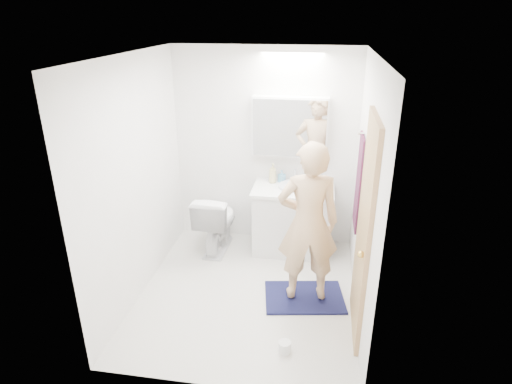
% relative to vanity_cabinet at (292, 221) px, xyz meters
% --- Properties ---
extents(floor, '(2.50, 2.50, 0.00)m').
position_rel_vanity_cabinet_xyz_m(floor, '(-0.38, -0.96, -0.39)').
color(floor, silver).
rests_on(floor, ground).
extents(ceiling, '(2.50, 2.50, 0.00)m').
position_rel_vanity_cabinet_xyz_m(ceiling, '(-0.38, -0.96, 2.01)').
color(ceiling, white).
rests_on(ceiling, floor).
extents(wall_back, '(2.50, 0.00, 2.50)m').
position_rel_vanity_cabinet_xyz_m(wall_back, '(-0.38, 0.29, 0.81)').
color(wall_back, white).
rests_on(wall_back, floor).
extents(wall_front, '(2.50, 0.00, 2.50)m').
position_rel_vanity_cabinet_xyz_m(wall_front, '(-0.38, -2.21, 0.81)').
color(wall_front, white).
rests_on(wall_front, floor).
extents(wall_left, '(0.00, 2.50, 2.50)m').
position_rel_vanity_cabinet_xyz_m(wall_left, '(-1.48, -0.96, 0.81)').
color(wall_left, white).
rests_on(wall_left, floor).
extents(wall_right, '(0.00, 2.50, 2.50)m').
position_rel_vanity_cabinet_xyz_m(wall_right, '(0.72, -0.96, 0.81)').
color(wall_right, white).
rests_on(wall_right, floor).
extents(vanity_cabinet, '(0.90, 0.55, 0.78)m').
position_rel_vanity_cabinet_xyz_m(vanity_cabinet, '(0.00, 0.00, 0.00)').
color(vanity_cabinet, silver).
rests_on(vanity_cabinet, floor).
extents(countertop, '(0.95, 0.58, 0.04)m').
position_rel_vanity_cabinet_xyz_m(countertop, '(0.00, -0.00, 0.41)').
color(countertop, white).
rests_on(countertop, vanity_cabinet).
extents(sink_basin, '(0.36, 0.36, 0.03)m').
position_rel_vanity_cabinet_xyz_m(sink_basin, '(0.00, 0.03, 0.45)').
color(sink_basin, silver).
rests_on(sink_basin, countertop).
extents(faucet, '(0.02, 0.02, 0.16)m').
position_rel_vanity_cabinet_xyz_m(faucet, '(0.00, 0.22, 0.51)').
color(faucet, '#B4B5B8').
rests_on(faucet, countertop).
extents(medicine_cabinet, '(0.88, 0.14, 0.70)m').
position_rel_vanity_cabinet_xyz_m(medicine_cabinet, '(-0.08, 0.21, 1.11)').
color(medicine_cabinet, white).
rests_on(medicine_cabinet, wall_back).
extents(mirror_panel, '(0.84, 0.01, 0.66)m').
position_rel_vanity_cabinet_xyz_m(mirror_panel, '(-0.08, 0.13, 1.11)').
color(mirror_panel, silver).
rests_on(mirror_panel, medicine_cabinet).
extents(toilet, '(0.45, 0.75, 0.75)m').
position_rel_vanity_cabinet_xyz_m(toilet, '(-0.91, -0.11, -0.01)').
color(toilet, white).
rests_on(toilet, floor).
extents(bath_rug, '(0.88, 0.67, 0.02)m').
position_rel_vanity_cabinet_xyz_m(bath_rug, '(0.22, -0.97, -0.38)').
color(bath_rug, '#15133C').
rests_on(bath_rug, floor).
extents(person, '(0.65, 0.48, 1.64)m').
position_rel_vanity_cabinet_xyz_m(person, '(0.22, -0.97, 0.48)').
color(person, tan).
rests_on(person, bath_rug).
extents(door, '(0.04, 0.80, 2.00)m').
position_rel_vanity_cabinet_xyz_m(door, '(0.70, -1.31, 0.61)').
color(door, tan).
rests_on(door, wall_right).
extents(door_knob, '(0.06, 0.06, 0.06)m').
position_rel_vanity_cabinet_xyz_m(door_knob, '(0.66, -1.61, 0.56)').
color(door_knob, gold).
rests_on(door_knob, door).
extents(towel, '(0.02, 0.42, 1.00)m').
position_rel_vanity_cabinet_xyz_m(towel, '(0.70, -0.41, 0.71)').
color(towel, '#101B32').
rests_on(towel, wall_right).
extents(towel_hook, '(0.07, 0.02, 0.02)m').
position_rel_vanity_cabinet_xyz_m(towel_hook, '(0.69, -0.41, 1.23)').
color(towel_hook, silver).
rests_on(towel_hook, wall_right).
extents(soap_bottle_a, '(0.12, 0.12, 0.24)m').
position_rel_vanity_cabinet_xyz_m(soap_bottle_a, '(-0.26, 0.15, 0.55)').
color(soap_bottle_a, '#C4BB7F').
rests_on(soap_bottle_a, countertop).
extents(soap_bottle_b, '(0.10, 0.10, 0.15)m').
position_rel_vanity_cabinet_xyz_m(soap_bottle_b, '(-0.16, 0.18, 0.51)').
color(soap_bottle_b, '#5CA1C6').
rests_on(soap_bottle_b, countertop).
extents(toothbrush_cup, '(0.14, 0.14, 0.10)m').
position_rel_vanity_cabinet_xyz_m(toothbrush_cup, '(0.26, 0.16, 0.48)').
color(toothbrush_cup, '#4578D1').
rests_on(toothbrush_cup, countertop).
extents(toilet_paper_roll, '(0.11, 0.11, 0.10)m').
position_rel_vanity_cabinet_xyz_m(toilet_paper_roll, '(0.09, -1.75, -0.34)').
color(toilet_paper_roll, white).
rests_on(toilet_paper_roll, floor).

